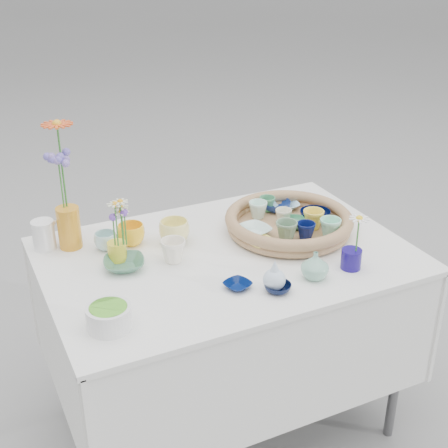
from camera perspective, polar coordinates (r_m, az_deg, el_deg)
name	(u,v)px	position (r m, az deg, el deg)	size (l,w,h in m)	color
ground	(226,420)	(2.63, 0.20, -17.45)	(80.00, 80.00, 0.00)	gray
display_table	(226,420)	(2.63, 0.20, -17.45)	(1.26, 0.86, 0.77)	silver
wicker_tray	(289,223)	(2.32, 5.93, 0.13)	(0.47, 0.47, 0.08)	olive
tray_ceramic_0	(276,205)	(2.46, 4.78, 1.70)	(0.12, 0.12, 0.04)	navy
tray_ceramic_1	(315,215)	(2.40, 8.33, 0.79)	(0.12, 0.12, 0.04)	black
tray_ceramic_2	(313,219)	(2.32, 8.17, 0.42)	(0.08, 0.08, 0.07)	#FFDE4A
tray_ceramic_3	(295,223)	(2.33, 6.53, 0.07)	(0.10, 0.10, 0.03)	#469972
tray_ceramic_4	(286,231)	(2.22, 5.72, -0.65)	(0.08, 0.08, 0.07)	slate
tray_ceramic_5	(254,231)	(2.26, 2.72, -0.64)	(0.12, 0.12, 0.03)	silver
tray_ceramic_6	(258,210)	(2.38, 3.12, 1.30)	(0.07, 0.07, 0.07)	#CFFBEB
tray_ceramic_7	(283,217)	(2.35, 5.46, 0.68)	(0.06, 0.06, 0.06)	#EDEACE
tray_ceramic_8	(284,206)	(2.48, 5.53, 1.69)	(0.11, 0.11, 0.03)	#B1E9FF
tray_ceramic_9	(306,231)	(2.24, 7.49, -0.65)	(0.07, 0.07, 0.06)	#0A144B
tray_ceramic_10	(261,243)	(2.19, 3.40, -1.76)	(0.09, 0.09, 0.02)	#FAE868
tray_ceramic_11	(330,228)	(2.26, 9.68, -0.39)	(0.08, 0.08, 0.07)	#94E8C6
tray_ceramic_12	(267,204)	(2.45, 3.97, 1.84)	(0.06, 0.06, 0.06)	#479363
loose_ceramic_0	(131,234)	(2.25, -8.50, -0.96)	(0.10, 0.10, 0.08)	yellow
loose_ceramic_1	(174,232)	(2.24, -4.57, -0.72)	(0.11, 0.11, 0.09)	#FFF290
loose_ceramic_2	(124,264)	(2.11, -9.13, -3.63)	(0.14, 0.14, 0.03)	#43765B
loose_ceramic_3	(173,251)	(2.12, -4.66, -2.47)	(0.09, 0.09, 0.08)	white
loose_ceramic_4	(238,285)	(1.98, 1.25, -5.62)	(0.08, 0.08, 0.02)	#001147
loose_ceramic_5	(106,241)	(2.23, -10.77, -1.54)	(0.08, 0.08, 0.06)	#ADD5D1
loose_ceramic_6	(278,288)	(1.96, 4.92, -5.82)	(0.09, 0.09, 0.03)	black
fluted_bowl	(109,317)	(1.82, -10.47, -8.37)	(0.13, 0.13, 0.07)	silver
bud_vase_paleblue	(274,274)	(1.95, 4.63, -4.62)	(0.07, 0.07, 0.11)	silver
bud_vase_seafoam	(315,265)	(2.03, 8.32, -3.76)	(0.09, 0.09, 0.09)	#7DB59D
bud_vase_cobalt	(351,259)	(2.12, 11.55, -3.15)	(0.07, 0.07, 0.07)	#160A65
single_daisy	(358,235)	(2.07, 12.12, -1.00)	(0.08, 0.08, 0.14)	white
tall_vase_yellow	(69,228)	(2.25, -13.97, -0.32)	(0.08, 0.08, 0.15)	orange
gerbera	(62,166)	(2.18, -14.59, 5.11)	(0.12, 0.12, 0.31)	#D84D1E
hydrangea	(61,184)	(2.19, -14.67, 3.54)	(0.07, 0.07, 0.24)	#6758BA
white_pitcher	(44,235)	(2.28, -16.16, -0.97)	(0.11, 0.08, 0.11)	white
daisy_cup	(117,251)	(2.15, -9.74, -2.49)	(0.06, 0.06, 0.07)	yellow
daisy_posy	(117,221)	(2.09, -9.73, 0.26)	(0.08, 0.08, 0.16)	beige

